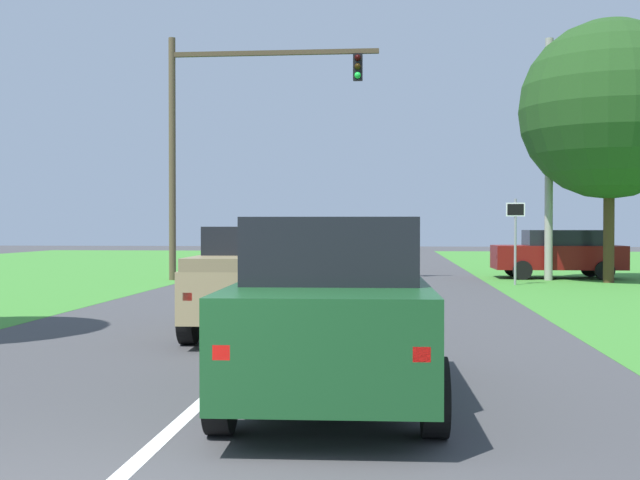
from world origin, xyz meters
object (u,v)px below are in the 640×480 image
(crossing_suv_far, at_px, (559,253))
(utility_pole_right, at_px, (549,160))
(oak_tree_right, at_px, (610,110))
(pickup_truck_lead, at_px, (264,279))
(red_suv_near, at_px, (334,304))
(keep_moving_sign, at_px, (515,230))
(traffic_light, at_px, (222,121))

(crossing_suv_far, xyz_separation_m, utility_pole_right, (-0.59, -1.19, 3.30))
(oak_tree_right, xyz_separation_m, utility_pole_right, (-1.78, 1.06, -1.57))
(pickup_truck_lead, xyz_separation_m, crossing_suv_far, (8.27, 16.04, -0.03))
(oak_tree_right, height_order, crossing_suv_far, oak_tree_right)
(utility_pole_right, bearing_deg, pickup_truck_lead, -117.32)
(pickup_truck_lead, xyz_separation_m, oak_tree_right, (9.45, 13.80, 4.84))
(red_suv_near, xyz_separation_m, oak_tree_right, (7.82, 19.15, 4.76))
(keep_moving_sign, distance_m, utility_pole_right, 3.78)
(traffic_light, relative_size, oak_tree_right, 0.97)
(pickup_truck_lead, bearing_deg, red_suv_near, -73.05)
(keep_moving_sign, height_order, oak_tree_right, oak_tree_right)
(utility_pole_right, bearing_deg, keep_moving_sign, -121.50)
(oak_tree_right, bearing_deg, keep_moving_sign, -156.94)
(red_suv_near, distance_m, crossing_suv_far, 22.40)
(traffic_light, bearing_deg, oak_tree_right, -0.11)
(red_suv_near, height_order, keep_moving_sign, keep_moving_sign)
(red_suv_near, xyz_separation_m, crossing_suv_far, (6.64, 21.39, -0.10))
(utility_pole_right, bearing_deg, red_suv_near, -106.65)
(red_suv_near, distance_m, utility_pole_right, 21.33)
(pickup_truck_lead, distance_m, utility_pole_right, 17.03)
(keep_moving_sign, xyz_separation_m, oak_tree_right, (3.28, 1.40, 4.02))
(oak_tree_right, bearing_deg, utility_pole_right, 149.32)
(traffic_light, distance_m, oak_tree_right, 13.16)
(utility_pole_right, bearing_deg, traffic_light, -174.83)
(pickup_truck_lead, xyz_separation_m, utility_pole_right, (7.67, 14.85, 3.27))
(pickup_truck_lead, xyz_separation_m, keep_moving_sign, (6.17, 12.40, 0.81))
(pickup_truck_lead, height_order, crossing_suv_far, pickup_truck_lead)
(pickup_truck_lead, bearing_deg, keep_moving_sign, 63.55)
(traffic_light, height_order, crossing_suv_far, traffic_light)
(red_suv_near, bearing_deg, keep_moving_sign, 75.66)
(pickup_truck_lead, xyz_separation_m, traffic_light, (-3.70, 13.82, 4.60))
(pickup_truck_lead, distance_m, keep_moving_sign, 13.87)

